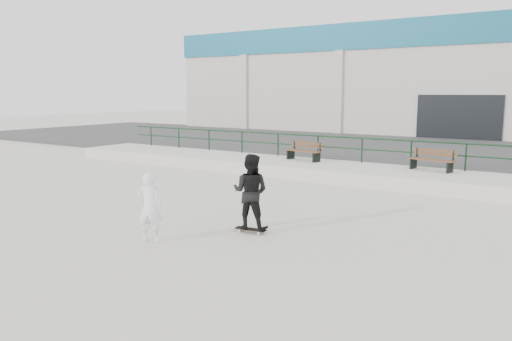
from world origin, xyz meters
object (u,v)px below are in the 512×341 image
Objects in this scene: bench_left at (304,151)px; bench_right at (432,160)px; seated_skater at (150,207)px; standing_skater at (251,192)px; skateboard at (251,229)px.

bench_right is at bearing 13.53° from bench_left.
seated_skater is at bearing -95.34° from bench_right.
skateboard is at bearing -13.83° from standing_skater.
seated_skater reaches higher than bench_left.
seated_skater is (-1.46, -1.88, 0.73)m from skateboard.
skateboard is at bearing -90.14° from bench_right.
standing_skater is at bearing -57.76° from bench_left.
bench_left is 0.97× the size of standing_skater.
bench_right is 2.20× the size of skateboard.
bench_right is (5.23, 0.14, -0.00)m from bench_left.
standing_skater reaches higher than bench_right.
bench_left is at bearing -102.99° from seated_skater.
seated_skater is (-3.41, -10.93, -0.08)m from bench_right.
seated_skater is (-1.46, -1.88, -0.20)m from standing_skater.
bench_left is at bearing 103.36° from skateboard.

